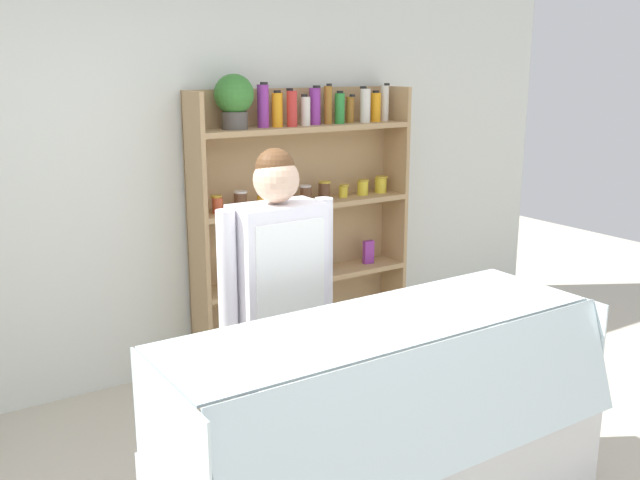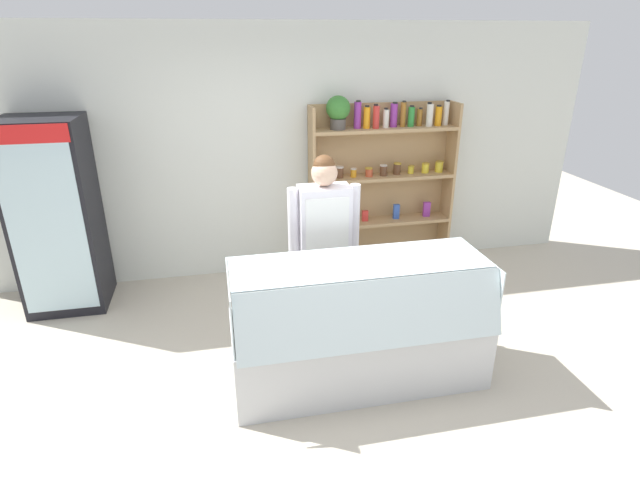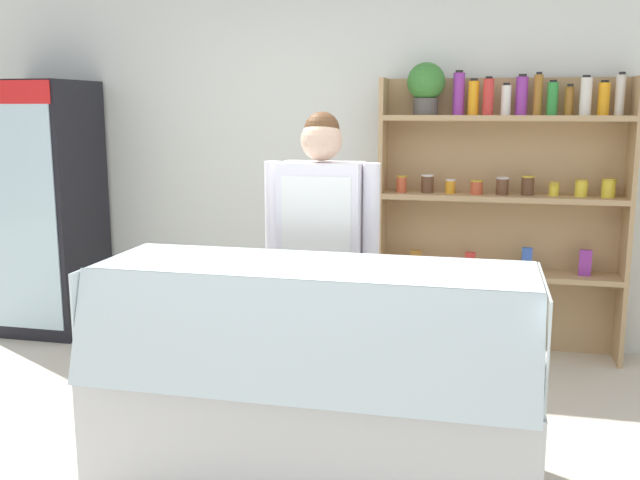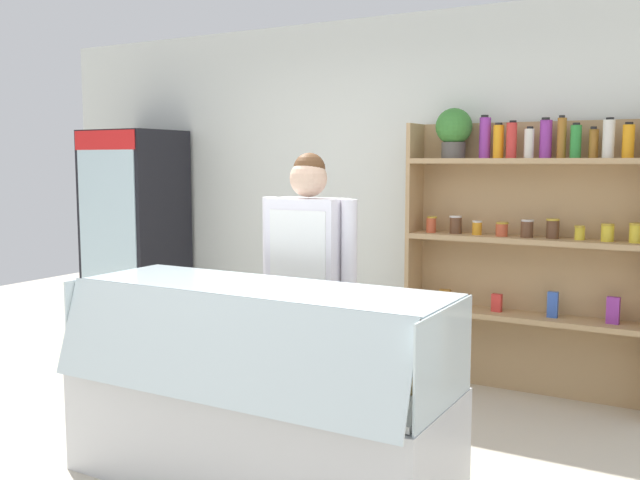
{
  "view_description": "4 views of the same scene",
  "coord_description": "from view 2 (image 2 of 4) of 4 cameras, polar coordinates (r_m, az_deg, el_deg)",
  "views": [
    {
      "loc": [
        -1.6,
        -2.13,
        2.04
      ],
      "look_at": [
        0.25,
        0.7,
        1.2
      ],
      "focal_mm": 40.0,
      "sensor_mm": 36.0,
      "label": 1
    },
    {
      "loc": [
        -0.84,
        -3.15,
        2.57
      ],
      "look_at": [
        -0.02,
        0.7,
        0.94
      ],
      "focal_mm": 28.0,
      "sensor_mm": 36.0,
      "label": 2
    },
    {
      "loc": [
        0.86,
        -2.91,
        1.69
      ],
      "look_at": [
        0.09,
        0.42,
        1.05
      ],
      "focal_mm": 40.0,
      "sensor_mm": 36.0,
      "label": 3
    },
    {
      "loc": [
        2.11,
        -2.81,
        1.62
      ],
      "look_at": [
        0.18,
        0.58,
        1.18
      ],
      "focal_mm": 40.0,
      "sensor_mm": 36.0,
      "label": 4
    }
  ],
  "objects": [
    {
      "name": "ground_plane",
      "position": [
        4.15,
        2.32,
        -15.76
      ],
      "size": [
        12.0,
        12.0,
        0.0
      ],
      "primitive_type": "plane",
      "color": "beige"
    },
    {
      "name": "shop_clerk",
      "position": [
        4.27,
        0.49,
        0.76
      ],
      "size": [
        0.62,
        0.25,
        1.67
      ],
      "color": "#2D2D38",
      "rests_on": "ground"
    },
    {
      "name": "shelving_unit",
      "position": [
        5.66,
        6.61,
        7.73
      ],
      "size": [
        1.64,
        0.29,
        1.98
      ],
      "color": "tan",
      "rests_on": "ground"
    },
    {
      "name": "drinks_fridge",
      "position": [
        5.43,
        -27.9,
        2.38
      ],
      "size": [
        0.72,
        0.67,
        1.88
      ],
      "color": "black",
      "rests_on": "ground"
    },
    {
      "name": "back_wall",
      "position": [
        5.58,
        -3.16,
        9.87
      ],
      "size": [
        6.8,
        0.1,
        2.7
      ],
      "primitive_type": "cube",
      "color": "silver",
      "rests_on": "ground"
    },
    {
      "name": "deli_display_case",
      "position": [
        4.01,
        4.35,
        -11.8
      ],
      "size": [
        1.95,
        0.79,
        1.01
      ],
      "color": "silver",
      "rests_on": "ground"
    }
  ]
}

